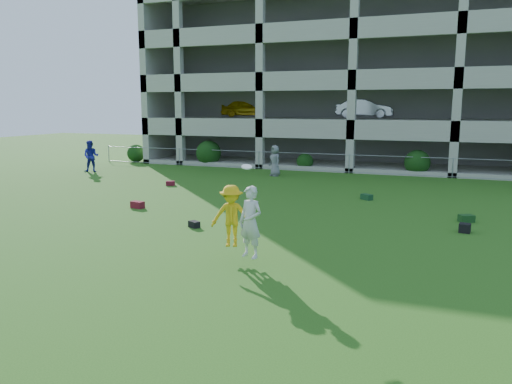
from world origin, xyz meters
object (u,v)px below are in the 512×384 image
at_px(frisbee_contest, 238,218).
at_px(parking_garage, 372,81).
at_px(bystander_c, 275,161).
at_px(bystander_a, 91,156).
at_px(crate_d, 465,228).

xyz_separation_m(frisbee_contest, parking_garage, (-0.51, 27.63, 4.80)).
relative_size(bystander_c, frisbee_contest, 0.74).
bearing_deg(frisbee_contest, parking_garage, 91.05).
xyz_separation_m(bystander_c, parking_garage, (3.91, 11.50, 5.10)).
distance_m(bystander_c, frisbee_contest, 16.73).
relative_size(bystander_a, frisbee_contest, 0.81).
relative_size(bystander_a, crate_d, 5.71).
relative_size(bystander_a, parking_garage, 0.07).
xyz_separation_m(bystander_a, parking_garage, (15.35, 13.94, 5.02)).
distance_m(bystander_a, frisbee_contest, 20.96).
distance_m(crate_d, parking_garage, 23.67).
height_order(bystander_a, parking_garage, parking_garage).
height_order(frisbee_contest, parking_garage, parking_garage).
bearing_deg(bystander_c, frisbee_contest, -34.57).
relative_size(frisbee_contest, parking_garage, 0.08).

